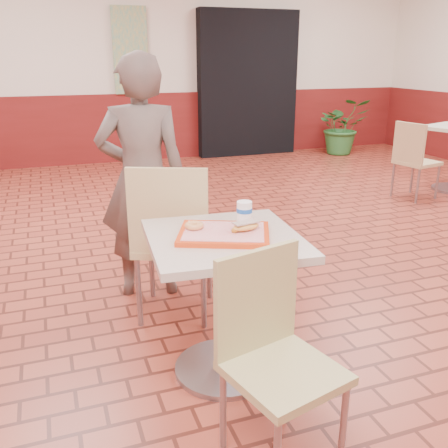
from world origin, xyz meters
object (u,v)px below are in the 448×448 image
object	(u,v)px
chair_second_left	(414,157)
potted_plant	(342,126)
main_table	(224,283)
ring_donut	(194,225)
long_john_donut	(245,226)
chair_main_front	(273,348)
customer	(142,179)
paper_cup	(244,211)
chair_main_back	(172,235)
serving_tray	(224,234)

from	to	relation	value
chair_second_left	potted_plant	bearing A→B (deg)	-28.22
main_table	ring_donut	bearing A→B (deg)	145.91
ring_donut	main_table	bearing A→B (deg)	-34.09
potted_plant	long_john_donut	bearing A→B (deg)	-126.62
chair_main_front	ring_donut	xyz separation A→B (m)	(-0.12, 0.64, 0.31)
ring_donut	chair_second_left	bearing A→B (deg)	35.55
customer	paper_cup	bearing A→B (deg)	120.87
ring_donut	potted_plant	world-z (taller)	potted_plant
potted_plant	ring_donut	bearing A→B (deg)	-128.82
chair_main_back	customer	bearing A→B (deg)	-56.10
chair_main_back	serving_tray	world-z (taller)	chair_main_back
chair_main_front	ring_donut	bearing A→B (deg)	86.13
chair_main_front	long_john_donut	xyz separation A→B (m)	(0.09, 0.53, 0.31)
long_john_donut	potted_plant	xyz separation A→B (m)	(3.71, 4.99, -0.34)
chair_main_back	paper_cup	bearing A→B (deg)	138.89
main_table	chair_main_back	xyz separation A→B (m)	(-0.10, 0.62, 0.04)
long_john_donut	paper_cup	world-z (taller)	paper_cup
customer	potted_plant	world-z (taller)	customer
customer	long_john_donut	bearing A→B (deg)	115.87
serving_tray	potted_plant	world-z (taller)	potted_plant
chair_main_front	paper_cup	size ratio (longest dim) A/B	8.70
chair_main_front	potted_plant	bearing A→B (deg)	40.78
chair_main_front	chair_main_back	size ratio (longest dim) A/B	0.87
potted_plant	chair_main_front	bearing A→B (deg)	-124.57
paper_cup	chair_second_left	distance (m)	3.71
chair_main_front	serving_tray	size ratio (longest dim) A/B	2.02
main_table	paper_cup	bearing A→B (deg)	37.53
chair_main_front	chair_second_left	bearing A→B (deg)	28.93
chair_main_front	customer	xyz separation A→B (m)	(-0.18, 1.61, 0.31)
serving_tray	customer	bearing A→B (deg)	99.94
potted_plant	paper_cup	bearing A→B (deg)	-127.03
chair_main_front	serving_tray	distance (m)	0.63
main_table	paper_cup	size ratio (longest dim) A/B	7.60
chair_main_front	chair_second_left	world-z (taller)	chair_second_left
chair_main_back	paper_cup	distance (m)	0.63
ring_donut	long_john_donut	bearing A→B (deg)	-27.22
customer	paper_cup	xyz separation A→B (m)	(0.33, -0.94, 0.03)
chair_main_front	long_john_donut	world-z (taller)	chair_main_front
chair_main_front	serving_tray	xyz separation A→B (m)	(-0.00, 0.56, 0.28)
main_table	potted_plant	size ratio (longest dim) A/B	0.83
chair_main_front	serving_tray	world-z (taller)	chair_main_front
chair_main_back	long_john_donut	distance (m)	0.72
chair_main_front	ring_donut	world-z (taller)	chair_main_front
serving_tray	chair_second_left	size ratio (longest dim) A/B	0.49
paper_cup	chair_second_left	bearing A→B (deg)	37.58
serving_tray	long_john_donut	distance (m)	0.10
customer	long_john_donut	xyz separation A→B (m)	(0.28, -1.08, -0.00)
chair_main_front	customer	world-z (taller)	customer
long_john_donut	potted_plant	world-z (taller)	potted_plant
customer	potted_plant	distance (m)	5.60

